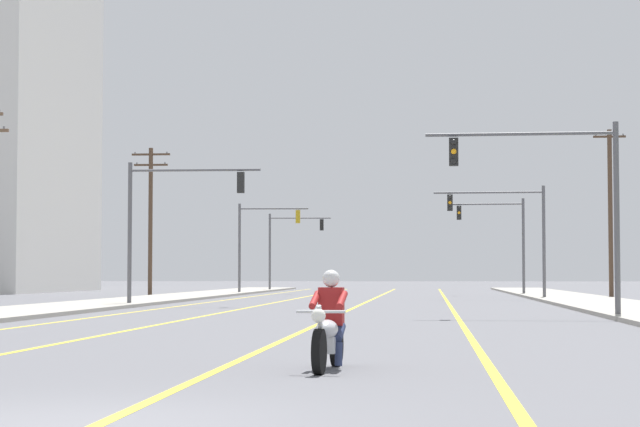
# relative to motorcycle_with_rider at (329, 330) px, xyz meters

# --- Properties ---
(ground_plane) EXTENTS (400.00, 400.00, 0.00)m
(ground_plane) POSITION_rel_motorcycle_with_rider_xyz_m (-1.83, -6.28, -0.59)
(ground_plane) COLOR #5B5B60
(lane_stripe_center) EXTENTS (0.16, 100.00, 0.01)m
(lane_stripe_center) POSITION_rel_motorcycle_with_rider_xyz_m (-1.60, 38.72, -0.58)
(lane_stripe_center) COLOR yellow
(lane_stripe_center) RESTS_ON ground
(lane_stripe_left) EXTENTS (0.16, 100.00, 0.01)m
(lane_stripe_left) POSITION_rel_motorcycle_with_rider_xyz_m (-5.93, 38.72, -0.58)
(lane_stripe_left) COLOR yellow
(lane_stripe_left) RESTS_ON ground
(lane_stripe_right) EXTENTS (0.16, 100.00, 0.01)m
(lane_stripe_right) POSITION_rel_motorcycle_with_rider_xyz_m (2.36, 38.72, -0.58)
(lane_stripe_right) COLOR yellow
(lane_stripe_right) RESTS_ON ground
(lane_stripe_far_left) EXTENTS (0.16, 100.00, 0.01)m
(lane_stripe_far_left) POSITION_rel_motorcycle_with_rider_xyz_m (-9.22, 38.72, -0.58)
(lane_stripe_far_left) COLOR yellow
(lane_stripe_far_left) RESTS_ON ground
(sidewalk_kerb_right) EXTENTS (4.40, 110.00, 0.14)m
(sidewalk_kerb_right) POSITION_rel_motorcycle_with_rider_xyz_m (9.14, 33.72, -0.52)
(sidewalk_kerb_right) COLOR #9E998E
(sidewalk_kerb_right) RESTS_ON ground
(sidewalk_kerb_left) EXTENTS (4.40, 110.00, 0.14)m
(sidewalk_kerb_left) POSITION_rel_motorcycle_with_rider_xyz_m (-12.79, 33.72, -0.52)
(sidewalk_kerb_left) COLOR #9E998E
(sidewalk_kerb_left) RESTS_ON ground
(motorcycle_with_rider) EXTENTS (0.70, 2.19, 1.46)m
(motorcycle_with_rider) POSITION_rel_motorcycle_with_rider_xyz_m (0.00, 0.00, 0.00)
(motorcycle_with_rider) COLOR black
(motorcycle_with_rider) RESTS_ON ground
(traffic_signal_near_right) EXTENTS (6.08, 0.37, 6.20)m
(traffic_signal_near_right) POSITION_rel_motorcycle_with_rider_xyz_m (5.57, 20.50, 3.58)
(traffic_signal_near_right) COLOR #56565B
(traffic_signal_near_right) RESTS_ON ground
(traffic_signal_near_left) EXTENTS (5.77, 0.38, 6.20)m
(traffic_signal_near_left) POSITION_rel_motorcycle_with_rider_xyz_m (-9.71, 32.46, 3.57)
(traffic_signal_near_left) COLOR #56565B
(traffic_signal_near_left) RESTS_ON ground
(traffic_signal_mid_right) EXTENTS (6.07, 0.37, 6.20)m
(traffic_signal_mid_right) POSITION_rel_motorcycle_with_rider_xyz_m (5.93, 47.65, 3.58)
(traffic_signal_mid_right) COLOR #56565B
(traffic_signal_mid_right) RESTS_ON ground
(traffic_signal_mid_left) EXTENTS (4.81, 0.55, 6.20)m
(traffic_signal_mid_left) POSITION_rel_motorcycle_with_rider_xyz_m (-10.13, 62.54, 3.51)
(traffic_signal_mid_left) COLOR #56565B
(traffic_signal_mid_left) RESTS_ON ground
(traffic_signal_far_right) EXTENTS (4.88, 0.37, 6.20)m
(traffic_signal_far_right) POSITION_rel_motorcycle_with_rider_xyz_m (6.08, 58.52, 3.51)
(traffic_signal_far_right) COLOR #56565B
(traffic_signal_far_right) RESTS_ON ground
(traffic_signal_far_left) EXTENTS (4.99, 0.59, 6.20)m
(traffic_signal_far_left) POSITION_rel_motorcycle_with_rider_xyz_m (-9.83, 76.23, 3.52)
(traffic_signal_far_left) COLOR #56565B
(traffic_signal_far_left) RESTS_ON ground
(utility_pole_right_far) EXTENTS (1.83, 0.26, 9.64)m
(utility_pole_right_far) POSITION_rel_motorcycle_with_rider_xyz_m (11.80, 50.95, 4.42)
(utility_pole_right_far) COLOR #4C3828
(utility_pole_right_far) RESTS_ON ground
(utility_pole_left_far) EXTENTS (2.39, 0.26, 9.15)m
(utility_pole_left_far) POSITION_rel_motorcycle_with_rider_xyz_m (-15.62, 53.69, 4.37)
(utility_pole_left_far) COLOR #4C3828
(utility_pole_left_far) RESTS_ON ground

